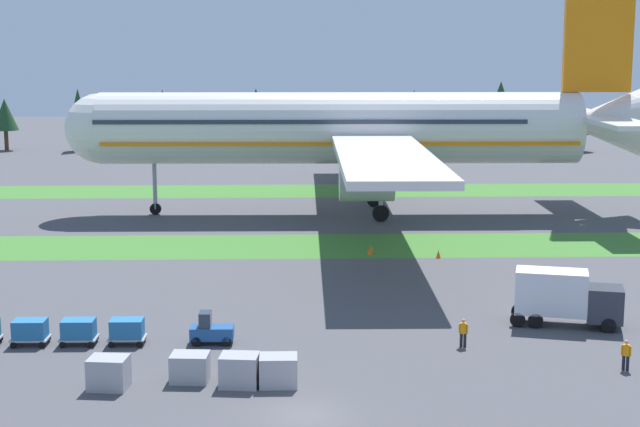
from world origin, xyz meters
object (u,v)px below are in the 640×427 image
Objects in this scene: cargo_dolly_second at (79,330)px; ground_crew_loader at (626,354)px; airliner at (353,128)px; taxiway_marker_1 at (372,248)px; uld_container_1 at (239,370)px; cargo_dolly_third at (30,330)px; taxiway_marker_2 at (438,254)px; uld_container_3 at (190,367)px; taxiway_marker_0 at (370,251)px; cargo_dolly_lead at (127,329)px; uld_container_0 at (109,373)px; uld_container_2 at (278,371)px; ground_crew_marshaller at (463,332)px; catering_truck at (566,296)px; baggage_tug at (211,330)px.

cargo_dolly_second is 1.27× the size of ground_crew_loader.
airliner reaches higher than taxiway_marker_1.
ground_crew_loader is 0.87× the size of uld_container_1.
cargo_dolly_third is 3.24× the size of taxiway_marker_2.
uld_container_3 is 33.54m from taxiway_marker_0.
uld_container_0 reaches higher than cargo_dolly_lead.
uld_container_2 is at bearing 63.97° from cargo_dolly_third.
uld_container_0 is 6.84m from uld_container_1.
ground_crew_marshaller is 2.55× the size of taxiway_marker_2.
taxiway_marker_0 is at bearing 68.66° from uld_container_3.
ground_crew_loader is 23.99m from uld_container_3.
catering_truck is at bearing 22.85° from uld_container_3.
cargo_dolly_second is 1.00× the size of cargo_dolly_third.
ground_crew_loader is 21.35m from uld_container_1.
baggage_tug reaches higher than uld_container_0.
baggage_tug is at bearing 119.49° from uld_container_2.
uld_container_1 is at bearing 170.72° from airliner.
taxiway_marker_2 is at bearing 129.81° from cargo_dolly_third.
ground_crew_loader is at bearing -78.11° from taxiway_marker_2.
cargo_dolly_lead is 3.18× the size of taxiway_marker_0.
ground_crew_marshaller is 27.34m from taxiway_marker_1.
airliner reaches higher than uld_container_2.
ground_crew_marshaller is at bearing -83.26° from taxiway_marker_1.
uld_container_1 is at bearing 44.30° from cargo_dolly_lead.
uld_container_0 is 1.00× the size of uld_container_1.
uld_container_2 reaches higher than cargo_dolly_lead.
uld_container_2 is 2.93× the size of taxiway_marker_2.
catering_truck reaches higher than taxiway_marker_2.
ground_crew_marshaller is (-7.32, -4.24, -1.01)m from catering_truck.
taxiway_marker_2 is (13.16, 30.58, -0.47)m from uld_container_2.
ground_crew_loader is (11.99, -50.65, -8.27)m from airliner.
airliner is 33.89× the size of cargo_dolly_second.
taxiway_marker_1 is (12.49, 32.61, -0.47)m from uld_container_3.
baggage_tug is at bearing -67.02° from catering_truck.
ground_crew_loader reaches higher than cargo_dolly_second.
uld_container_2 is at bearing -113.29° from taxiway_marker_2.
airliner is at bearing 105.16° from taxiway_marker_2.
cargo_dolly_lead is at bearing -162.77° from ground_crew_marshaller.
uld_container_0 is at bearing 2.73° from cargo_dolly_lead.
baggage_tug is 10.83m from cargo_dolly_third.
cargo_dolly_third is at bearing -132.41° from taxiway_marker_0.
taxiway_marker_1 is at bearing 155.84° from baggage_tug.
airliner is at bearing 82.16° from uld_container_2.
taxiway_marker_2 is at bearing 132.77° from ground_crew_loader.
cargo_dolly_second is 14.21m from uld_container_2.
cargo_dolly_third is 33.30m from taxiway_marker_0.
cargo_dolly_third is at bearing 128.58° from uld_container_0.
cargo_dolly_third is 1.11× the size of uld_container_0.
cargo_dolly_lead is 1.00× the size of cargo_dolly_third.
cargo_dolly_lead is 32.20m from taxiway_marker_2.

